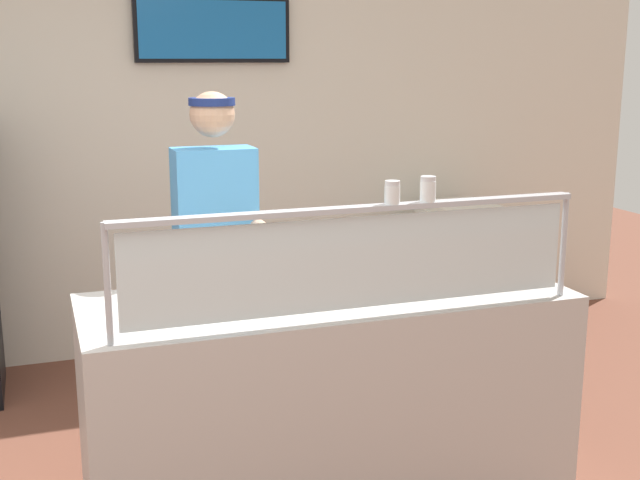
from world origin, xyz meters
name	(u,v)px	position (x,y,z in m)	size (l,w,h in m)	color
ground_plane	(286,442)	(1.01, 1.00, 0.00)	(12.00, 12.00, 0.00)	brown
shop_rear_unit	(212,144)	(1.01, 2.61, 1.36)	(6.41, 0.13, 2.70)	silver
serving_counter	(328,402)	(1.01, 0.38, 0.47)	(2.01, 0.76, 0.95)	#BCB7B2
sneeze_guard	(357,247)	(1.01, 0.06, 1.22)	(1.84, 0.06, 0.43)	#B2B5BC
pizza_tray	(282,294)	(0.82, 0.41, 0.97)	(0.45, 0.45, 0.04)	#9EA0A8
pizza_server	(293,289)	(0.86, 0.39, 0.99)	(0.07, 0.28, 0.01)	#ADAFB7
parmesan_shaker	(392,194)	(1.14, 0.06, 1.42)	(0.06, 0.06, 0.09)	white
pepper_flake_shaker	(428,191)	(1.29, 0.06, 1.42)	(0.06, 0.06, 0.10)	white
worker_figure	(217,251)	(0.69, 1.08, 1.01)	(0.41, 0.50, 1.76)	#23232D
prep_shelf	(456,281)	(2.58, 2.13, 0.41)	(0.70, 0.55, 0.82)	#B7BABF
pizza_box_stack	(458,213)	(2.58, 2.13, 0.89)	(0.46, 0.45, 0.13)	silver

